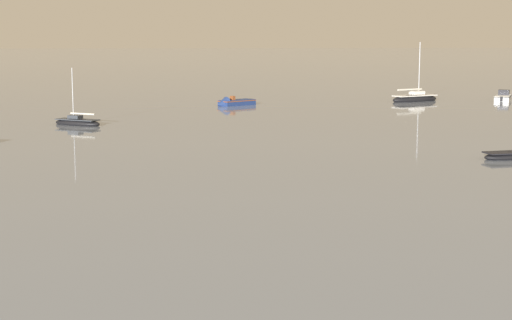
{
  "coord_description": "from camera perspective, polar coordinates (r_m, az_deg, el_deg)",
  "views": [
    {
      "loc": [
        -14.22,
        -12.74,
        7.52
      ],
      "look_at": [
        -10.22,
        34.11,
        0.28
      ],
      "focal_mm": 58.09,
      "sensor_mm": 36.0,
      "label": 1
    }
  ],
  "objects": [
    {
      "name": "motorboat_moored_2",
      "position": [
        97.87,
        16.67,
        4.13
      ],
      "size": [
        3.36,
        4.68,
        1.7
      ],
      "rotation": [
        0.0,
        0.0,
        1.11
      ],
      "color": "white",
      "rests_on": "ground"
    },
    {
      "name": "sailboat_moored_3",
      "position": [
        93.86,
        10.88,
        4.18
      ],
      "size": [
        6.32,
        4.33,
        6.83
      ],
      "rotation": [
        0.0,
        0.0,
        0.44
      ],
      "color": "black",
      "rests_on": "ground"
    },
    {
      "name": "rowboat_moored_3",
      "position": [
        52.31,
        17.24,
        0.27
      ],
      "size": [
        3.94,
        1.96,
        0.59
      ],
      "rotation": [
        0.0,
        0.0,
        3.33
      ],
      "color": "black",
      "rests_on": "ground"
    },
    {
      "name": "sailboat_moored_0",
      "position": [
        69.8,
        -12.19,
        2.54
      ],
      "size": [
        4.47,
        3.41,
        4.92
      ],
      "rotation": [
        0.0,
        0.0,
        2.61
      ],
      "color": "black",
      "rests_on": "ground"
    },
    {
      "name": "motorboat_moored_6",
      "position": [
        86.66,
        -1.67,
        3.91
      ],
      "size": [
        4.62,
        3.97,
        1.57
      ],
      "rotation": [
        0.0,
        0.0,
        3.77
      ],
      "color": "navy",
      "rests_on": "ground"
    }
  ]
}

